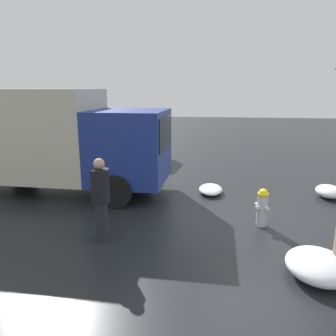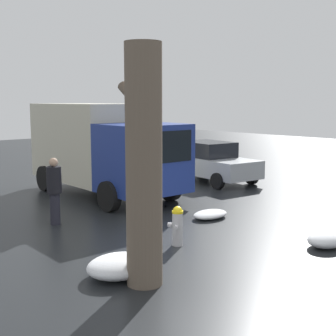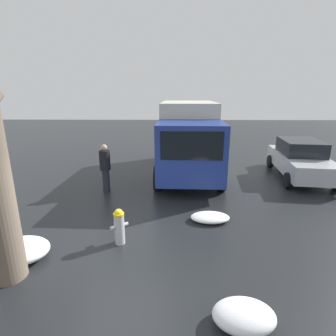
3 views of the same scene
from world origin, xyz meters
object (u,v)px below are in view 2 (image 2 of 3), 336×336
tree_trunk (144,166)px  delivery_truck (102,147)px  fire_hydrant (177,225)px  pedestrian (54,188)px  parked_car (209,161)px

tree_trunk → delivery_truck: bearing=-28.7°
fire_hydrant → tree_trunk: (-1.23, 1.94, 1.65)m
fire_hydrant → pedestrian: size_ratio=0.51×
fire_hydrant → tree_trunk: 2.82m
pedestrian → parked_car: size_ratio=0.40×
pedestrian → parked_car: 8.10m
tree_trunk → parked_car: size_ratio=0.94×
tree_trunk → delivery_truck: (7.10, -3.89, -0.44)m
pedestrian → delivery_truck: bearing=110.5°
fire_hydrant → pedestrian: (3.45, 1.16, 0.50)m
fire_hydrant → pedestrian: pedestrian is taller
fire_hydrant → delivery_truck: 6.30m
delivery_truck → parked_car: bearing=175.1°
parked_car → pedestrian: bearing=20.3°
delivery_truck → pedestrian: (-2.42, 3.11, -0.71)m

